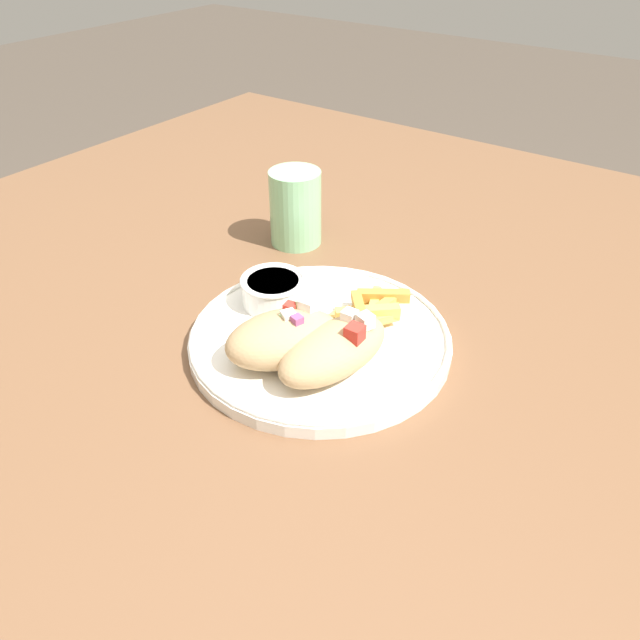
# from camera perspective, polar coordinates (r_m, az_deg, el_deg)

# --- Properties ---
(ground_plane) EXTENTS (10.00, 10.00, 0.00)m
(ground_plane) POSITION_cam_1_polar(r_m,az_deg,el_deg) (1.28, -0.70, -26.79)
(ground_plane) COLOR #4C4238
(table) EXTENTS (1.38, 1.38, 0.70)m
(table) POSITION_cam_1_polar(r_m,az_deg,el_deg) (0.77, -1.04, -3.86)
(table) COLOR brown
(table) RESTS_ON ground_plane
(plate) EXTENTS (0.29, 0.29, 0.02)m
(plate) POSITION_cam_1_polar(r_m,az_deg,el_deg) (0.69, -0.00, -1.65)
(plate) COLOR white
(plate) RESTS_ON table
(pita_sandwich_near) EXTENTS (0.15, 0.09, 0.06)m
(pita_sandwich_near) POSITION_cam_1_polar(r_m,az_deg,el_deg) (0.63, 1.28, -2.70)
(pita_sandwich_near) COLOR tan
(pita_sandwich_near) RESTS_ON plate
(pita_sandwich_far) EXTENTS (0.14, 0.13, 0.06)m
(pita_sandwich_far) POSITION_cam_1_polar(r_m,az_deg,el_deg) (0.64, -3.36, -1.63)
(pita_sandwich_far) COLOR tan
(pita_sandwich_far) RESTS_ON plate
(fries_pile) EXTENTS (0.10, 0.07, 0.03)m
(fries_pile) POSITION_cam_1_polar(r_m,az_deg,el_deg) (0.70, 4.36, 0.42)
(fries_pile) COLOR gold
(fries_pile) RESTS_ON plate
(sauce_ramekin) EXTENTS (0.08, 0.08, 0.03)m
(sauce_ramekin) POSITION_cam_1_polar(r_m,az_deg,el_deg) (0.73, -4.29, 2.82)
(sauce_ramekin) COLOR white
(sauce_ramekin) RESTS_ON plate
(water_glass) EXTENTS (0.07, 0.07, 0.11)m
(water_glass) POSITION_cam_1_polar(r_m,az_deg,el_deg) (0.88, -2.25, 9.92)
(water_glass) COLOR #8CCC93
(water_glass) RESTS_ON table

